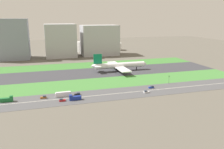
{
  "coord_description": "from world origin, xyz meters",
  "views": [
    {
      "loc": [
        -45.62,
        -233.21,
        57.23
      ],
      "look_at": [
        13.46,
        -36.5,
        6.0
      ],
      "focal_mm": 36.82,
      "sensor_mm": 36.0,
      "label": 1
    }
  ],
  "objects": [
    {
      "name": "grass_median_north",
      "position": [
        0.0,
        41.0,
        0.05
      ],
      "size": [
        280.0,
        36.0,
        0.1
      ],
      "primitive_type": "cube",
      "color": "#3D7A33",
      "rests_on": "ground_plane"
    },
    {
      "name": "traffic_light",
      "position": [
        59.1,
        -60.01,
        4.29
      ],
      "size": [
        0.36,
        0.5,
        7.2
      ],
      "color": "#4C4C51",
      "rests_on": "highway"
    },
    {
      "name": "fuel_tank_east",
      "position": [
        78.66,
        159.0,
        6.36
      ],
      "size": [
        20.95,
        20.95,
        12.73
      ],
      "primitive_type": "cylinder",
      "color": "silver",
      "rests_on": "ground_plane"
    },
    {
      "name": "hangar_building",
      "position": [
        -20.76,
        114.0,
        24.0
      ],
      "size": [
        43.89,
        37.46,
        48.0
      ],
      "primitive_type": "cube",
      "color": "#B2B2B7",
      "rests_on": "ground_plane"
    },
    {
      "name": "runway",
      "position": [
        0.0,
        0.0,
        0.05
      ],
      "size": [
        280.0,
        46.0,
        0.1
      ],
      "primitive_type": "cube",
      "color": "#38383D",
      "rests_on": "ground_plane"
    },
    {
      "name": "office_tower",
      "position": [
        38.54,
        114.0,
        22.91
      ],
      "size": [
        55.48,
        34.38,
        45.83
      ],
      "primitive_type": "cube",
      "color": "#B2B2B7",
      "rests_on": "ground_plane"
    },
    {
      "name": "car_5",
      "position": [
        -47.84,
        -68.0,
        0.92
      ],
      "size": [
        4.4,
        1.8,
        2.0
      ],
      "color": "brown",
      "rests_on": "highway"
    },
    {
      "name": "grass_median_south",
      "position": [
        0.0,
        -41.0,
        0.05
      ],
      "size": [
        280.0,
        36.0,
        0.1
      ],
      "primitive_type": "cube",
      "color": "#427F38",
      "rests_on": "ground_plane"
    },
    {
      "name": "truck_0",
      "position": [
        -26.56,
        -78.0,
        1.67
      ],
      "size": [
        8.4,
        2.5,
        4.0
      ],
      "rotation": [
        0.0,
        0.0,
        3.14
      ],
      "color": "navy",
      "rests_on": "highway"
    },
    {
      "name": "car_3",
      "position": [
        38.22,
        -68.0,
        0.92
      ],
      "size": [
        4.4,
        1.8,
        2.0
      ],
      "color": "navy",
      "rests_on": "highway"
    },
    {
      "name": "airliner",
      "position": [
        31.97,
        0.0,
        6.23
      ],
      "size": [
        65.0,
        56.0,
        19.7
      ],
      "color": "white",
      "rests_on": "runway"
    },
    {
      "name": "fuel_tank_centre",
      "position": [
        45.73,
        159.0,
        7.65
      ],
      "size": [
        21.45,
        21.45,
        15.3
      ],
      "primitive_type": "cylinder",
      "color": "silver",
      "rests_on": "ground_plane"
    },
    {
      "name": "car_0",
      "position": [
        -35.61,
        -78.0,
        0.92
      ],
      "size": [
        4.4,
        1.8,
        2.0
      ],
      "rotation": [
        0.0,
        0.0,
        3.14
      ],
      "color": "#B2191E",
      "rests_on": "highway"
    },
    {
      "name": "highway",
      "position": [
        0.0,
        -73.0,
        0.05
      ],
      "size": [
        280.0,
        28.0,
        0.1
      ],
      "primitive_type": "cube",
      "color": "#4C4C4F",
      "rests_on": "ground_plane"
    },
    {
      "name": "car_1",
      "position": [
        -23.24,
        -68.0,
        0.92
      ],
      "size": [
        4.4,
        1.8,
        2.0
      ],
      "color": "black",
      "rests_on": "highway"
    },
    {
      "name": "truck_1",
      "position": [
        -72.35,
        -68.0,
        1.67
      ],
      "size": [
        8.4,
        2.5,
        4.0
      ],
      "color": "#19662D",
      "rests_on": "highway"
    },
    {
      "name": "terminal_building",
      "position": [
        -90.0,
        114.0,
        27.84
      ],
      "size": [
        51.69,
        36.45,
        55.68
      ],
      "primitive_type": "cube",
      "color": "gray",
      "rests_on": "ground_plane"
    },
    {
      "name": "highway_centerline",
      "position": [
        0.0,
        -73.0,
        0.11
      ],
      "size": [
        266.0,
        0.5,
        0.01
      ],
      "primitive_type": "cube",
      "color": "silver",
      "rests_on": "highway"
    },
    {
      "name": "fuel_tank_west",
      "position": [
        18.8,
        159.0,
        8.34
      ],
      "size": [
        20.18,
        20.18,
        16.69
      ],
      "primitive_type": "cylinder",
      "color": "silver",
      "rests_on": "ground_plane"
    },
    {
      "name": "ground_plane",
      "position": [
        0.0,
        0.0,
        0.0
      ],
      "size": [
        800.0,
        800.0,
        0.0
      ],
      "primitive_type": "plane",
      "color": "#5B564C"
    },
    {
      "name": "car_4",
      "position": [
        28.89,
        -78.0,
        0.92
      ],
      "size": [
        4.4,
        1.8,
        2.0
      ],
      "rotation": [
        0.0,
        0.0,
        3.14
      ],
      "color": "silver",
      "rests_on": "highway"
    },
    {
      "name": "bus_1",
      "position": [
        -33.82,
        -68.0,
        1.82
      ],
      "size": [
        11.6,
        2.5,
        3.5
      ],
      "color": "silver",
      "rests_on": "highway"
    }
  ]
}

